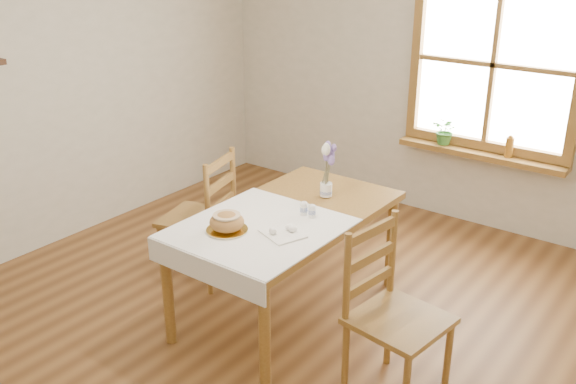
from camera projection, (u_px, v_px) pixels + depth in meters
name	position (u px, v px, depth m)	size (l,w,h in m)	color
ground	(261.00, 330.00, 4.28)	(5.00, 5.00, 0.00)	brown
room_walls	(256.00, 76.00, 3.63)	(4.60, 5.10, 2.65)	beige
window	(494.00, 65.00, 5.28)	(1.46, 0.08, 1.46)	olive
window_sill	(480.00, 154.00, 5.52)	(1.46, 0.20, 0.05)	olive
dining_table	(288.00, 225.00, 4.25)	(0.90, 1.60, 0.75)	olive
table_linen	(259.00, 228.00, 3.99)	(0.91, 0.99, 0.01)	silver
chair_left	(196.00, 216.00, 4.77)	(0.47, 0.49, 1.01)	olive
chair_right	(400.00, 318.00, 3.50)	(0.48, 0.50, 1.02)	olive
bread_plate	(227.00, 230.00, 3.94)	(0.25, 0.25, 0.01)	white
bread_loaf	(227.00, 220.00, 3.91)	(0.21, 0.21, 0.12)	#A5713A
egg_napkin	(283.00, 234.00, 3.89)	(0.25, 0.21, 0.01)	silver
eggs	(283.00, 230.00, 3.88)	(0.19, 0.17, 0.04)	white
salt_shaker	(304.00, 208.00, 4.15)	(0.05, 0.05, 0.10)	white
pepper_shaker	(312.00, 211.00, 4.11)	(0.05, 0.05, 0.09)	white
flower_vase	(326.00, 191.00, 4.46)	(0.09, 0.09, 0.09)	white
lavender_bouquet	(327.00, 165.00, 4.39)	(0.15, 0.15, 0.28)	#70579B
potted_plant	(445.00, 134.00, 5.66)	(0.22, 0.25, 0.19)	#397930
amber_bottle	(510.00, 146.00, 5.34)	(0.07, 0.07, 0.19)	#9A611C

